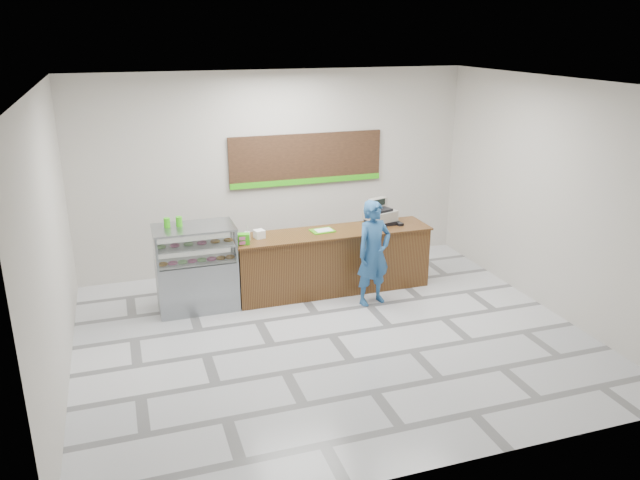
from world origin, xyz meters
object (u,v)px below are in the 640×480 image
object	(u,v)px
cash_register	(380,214)
customer	(374,253)
sales_counter	(332,261)
display_case	(196,267)
serving_tray	(322,231)

from	to	relation	value
cash_register	customer	bearing A→B (deg)	-136.62
cash_register	customer	xyz separation A→B (m)	(-0.46, -0.85, -0.34)
sales_counter	display_case	bearing A→B (deg)	-179.99
sales_counter	customer	xyz separation A→B (m)	(0.44, -0.68, 0.32)
sales_counter	serving_tray	size ratio (longest dim) A/B	8.17
cash_register	serving_tray	size ratio (longest dim) A/B	1.39
sales_counter	serving_tray	distance (m)	0.55
sales_counter	customer	bearing A→B (deg)	-56.90
cash_register	sales_counter	bearing A→B (deg)	173.07
customer	serving_tray	bearing A→B (deg)	115.56
cash_register	display_case	bearing A→B (deg)	165.24
serving_tray	customer	size ratio (longest dim) A/B	0.24
sales_counter	cash_register	bearing A→B (deg)	11.09
sales_counter	serving_tray	world-z (taller)	serving_tray
cash_register	serving_tray	world-z (taller)	cash_register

